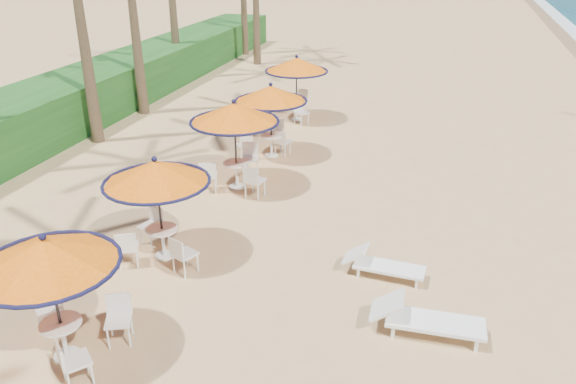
# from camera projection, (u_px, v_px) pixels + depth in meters

# --- Properties ---
(scrub_hedge) EXTENTS (3.00, 40.00, 1.80)m
(scrub_hedge) POSITION_uv_depth(u_px,v_px,m) (67.00, 103.00, 21.51)
(scrub_hedge) COLOR #194716
(scrub_hedge) RESTS_ON ground
(station_0) EXTENTS (2.37, 2.37, 2.47)m
(station_0) POSITION_uv_depth(u_px,v_px,m) (52.00, 268.00, 9.22)
(station_0) COLOR black
(station_0) RESTS_ON ground
(station_1) EXTENTS (2.37, 2.37, 2.48)m
(station_1) POSITION_uv_depth(u_px,v_px,m) (156.00, 185.00, 12.25)
(station_1) COLOR black
(station_1) RESTS_ON ground
(station_2) EXTENTS (2.55, 2.67, 2.66)m
(station_2) POSITION_uv_depth(u_px,v_px,m) (235.00, 124.00, 15.79)
(station_2) COLOR black
(station_2) RESTS_ON ground
(station_3) EXTENTS (2.39, 2.51, 2.49)m
(station_3) POSITION_uv_depth(u_px,v_px,m) (270.00, 103.00, 18.23)
(station_3) COLOR black
(station_3) RESTS_ON ground
(station_4) EXTENTS (2.48, 2.57, 2.58)m
(station_4) POSITION_uv_depth(u_px,v_px,m) (297.00, 71.00, 21.84)
(station_4) COLOR black
(station_4) RESTS_ON ground
(lounger_mid) EXTENTS (2.11, 0.72, 0.75)m
(lounger_mid) POSITION_uv_depth(u_px,v_px,m) (423.00, 318.00, 10.35)
(lounger_mid) COLOR white
(lounger_mid) RESTS_ON ground
(lounger_far) EXTENTS (1.80, 0.66, 0.63)m
(lounger_far) POSITION_uv_depth(u_px,v_px,m) (381.00, 264.00, 12.15)
(lounger_far) COLOR white
(lounger_far) RESTS_ON ground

